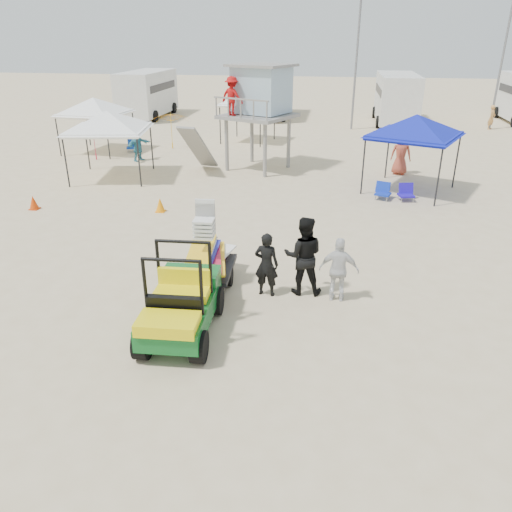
# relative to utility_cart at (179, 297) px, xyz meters

# --- Properties ---
(ground) EXTENTS (140.00, 140.00, 0.00)m
(ground) POSITION_rel_utility_cart_xyz_m (0.88, -1.63, -0.89)
(ground) COLOR beige
(ground) RESTS_ON ground
(utility_cart) EXTENTS (1.40, 2.58, 1.91)m
(utility_cart) POSITION_rel_utility_cart_xyz_m (0.00, 0.00, 0.00)
(utility_cart) COLOR #0D591F
(utility_cart) RESTS_ON ground
(surf_trailer) EXTENTS (1.27, 2.23, 1.94)m
(surf_trailer) POSITION_rel_utility_cart_xyz_m (0.01, 2.34, -0.10)
(surf_trailer) COLOR black
(surf_trailer) RESTS_ON ground
(man_left) EXTENTS (0.62, 0.44, 1.59)m
(man_left) POSITION_rel_utility_cart_xyz_m (1.52, 2.04, -0.10)
(man_left) COLOR black
(man_left) RESTS_ON ground
(man_mid) EXTENTS (0.99, 0.79, 1.95)m
(man_mid) POSITION_rel_utility_cart_xyz_m (2.37, 2.29, 0.08)
(man_mid) COLOR black
(man_mid) RESTS_ON ground
(man_right) EXTENTS (0.94, 0.44, 1.57)m
(man_right) POSITION_rel_utility_cart_xyz_m (3.22, 2.04, -0.11)
(man_right) COLOR silver
(man_right) RESTS_ON ground
(lifeguard_tower) EXTENTS (3.69, 3.69, 4.47)m
(lifeguard_tower) POSITION_rel_utility_cart_xyz_m (-0.65, 14.21, 2.44)
(lifeguard_tower) COLOR gray
(lifeguard_tower) RESTS_ON ground
(canopy_blue) EXTENTS (3.95, 3.95, 3.39)m
(canopy_blue) POSITION_rel_utility_cart_xyz_m (5.92, 11.55, 1.95)
(canopy_blue) COLOR black
(canopy_blue) RESTS_ON ground
(canopy_white_a) EXTENTS (3.60, 3.60, 3.25)m
(canopy_white_a) POSITION_rel_utility_cart_xyz_m (-6.58, 11.59, 1.82)
(canopy_white_a) COLOR black
(canopy_white_a) RESTS_ON ground
(canopy_white_b) EXTENTS (3.21, 3.21, 3.19)m
(canopy_white_b) POSITION_rel_utility_cart_xyz_m (-9.49, 16.36, 1.75)
(canopy_white_b) COLOR black
(canopy_white_b) RESTS_ON ground
(canopy_white_c) EXTENTS (3.04, 3.04, 3.33)m
(canopy_white_c) POSITION_rel_utility_cart_xyz_m (-2.14, 20.33, 1.89)
(canopy_white_c) COLOR black
(canopy_white_c) RESTS_ON ground
(umbrella_a) EXTENTS (2.66, 2.69, 1.90)m
(umbrella_a) POSITION_rel_utility_cart_xyz_m (-8.81, 14.56, 0.06)
(umbrella_a) COLOR red
(umbrella_a) RESTS_ON ground
(umbrella_b) EXTENTS (2.49, 2.52, 1.91)m
(umbrella_b) POSITION_rel_utility_cart_xyz_m (-5.88, 17.72, 0.07)
(umbrella_b) COLOR yellow
(umbrella_b) RESTS_ON ground
(cone_near) EXTENTS (0.34, 0.34, 0.50)m
(cone_near) POSITION_rel_utility_cart_xyz_m (-3.04, 7.51, -0.64)
(cone_near) COLOR orange
(cone_near) RESTS_ON ground
(cone_far) EXTENTS (0.34, 0.34, 0.50)m
(cone_far) POSITION_rel_utility_cart_xyz_m (-7.62, 7.05, -0.64)
(cone_far) COLOR red
(cone_far) RESTS_ON ground
(beach_chair_a) EXTENTS (0.68, 0.75, 0.64)m
(beach_chair_a) POSITION_rel_utility_cart_xyz_m (-7.77, 16.73, -0.58)
(beach_chair_a) COLOR #0E3598
(beach_chair_a) RESTS_ON ground
(beach_chair_b) EXTENTS (0.64, 0.69, 0.64)m
(beach_chair_b) POSITION_rel_utility_cart_xyz_m (5.69, 10.25, -0.58)
(beach_chair_b) COLOR #2110B7
(beach_chair_b) RESTS_ON ground
(beach_chair_c) EXTENTS (0.68, 0.74, 0.64)m
(beach_chair_c) POSITION_rel_utility_cart_xyz_m (4.84, 10.30, -0.58)
(beach_chair_c) COLOR #102DB1
(beach_chair_c) RESTS_ON ground
(rv_far_left) EXTENTS (2.64, 6.80, 3.25)m
(rv_far_left) POSITION_rel_utility_cart_xyz_m (-11.13, 28.37, 0.91)
(rv_far_left) COLOR silver
(rv_far_left) RESTS_ON ground
(rv_mid_left) EXTENTS (2.65, 6.50, 3.25)m
(rv_mid_left) POSITION_rel_utility_cart_xyz_m (-2.13, 29.87, 0.91)
(rv_mid_left) COLOR silver
(rv_mid_left) RESTS_ON ground
(rv_mid_right) EXTENTS (2.64, 7.00, 3.25)m
(rv_mid_right) POSITION_rel_utility_cart_xyz_m (6.87, 28.37, 0.91)
(rv_mid_right) COLOR silver
(rv_mid_right) RESTS_ON ground
(light_pole_left) EXTENTS (0.14, 0.14, 8.00)m
(light_pole_left) POSITION_rel_utility_cart_xyz_m (3.88, 25.37, 3.11)
(light_pole_left) COLOR slate
(light_pole_left) RESTS_ON ground
(light_pole_right) EXTENTS (0.14, 0.14, 8.00)m
(light_pole_right) POSITION_rel_utility_cart_xyz_m (12.88, 26.87, 3.11)
(light_pole_right) COLOR slate
(light_pole_right) RESTS_ON ground
(distant_beachgoers) EXTENTS (20.37, 13.35, 1.81)m
(distant_beachgoers) POSITION_rel_utility_cart_xyz_m (1.08, 16.20, -0.06)
(distant_beachgoers) COLOR teal
(distant_beachgoers) RESTS_ON ground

